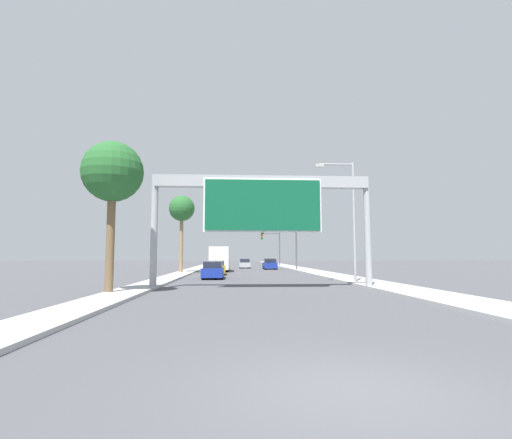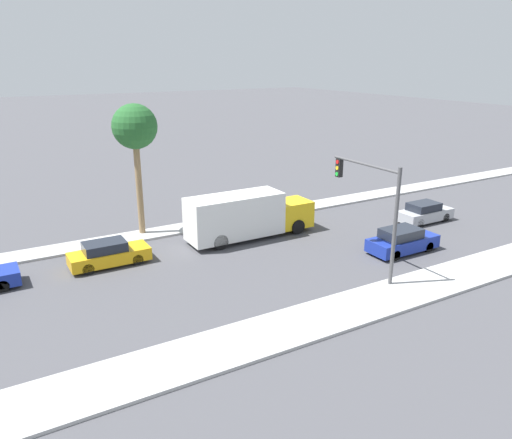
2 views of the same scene
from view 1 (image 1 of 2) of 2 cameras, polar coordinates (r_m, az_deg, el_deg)
The scene contains 14 objects.
ground_plane at distance 6.45m, azimuth 13.36°, elevation -22.76°, with size 300.00×300.00×0.00m, color #47474C.
sidewalk_right at distance 66.61m, azimuth 5.05°, elevation -6.80°, with size 3.00×120.00×0.15m.
median_strip_left at distance 66.17m, azimuth -8.01°, elevation -6.78°, with size 2.00×120.00×0.15m.
sign_gantry at distance 24.07m, azimuth 0.94°, elevation 2.83°, with size 13.31×0.73×6.80m.
car_mid_left at distance 63.96m, azimuth -1.63°, elevation -6.34°, with size 1.73×4.24×1.46m.
car_near_right at distance 41.92m, azimuth -5.64°, elevation -6.92°, with size 1.75×4.51×1.45m.
car_far_left at distance 34.80m, azimuth -6.15°, elevation -7.26°, with size 1.75×4.73×1.47m.
car_mid_center at distance 58.31m, azimuth 1.98°, elevation -6.41°, with size 1.86×4.54×1.54m.
truck_box_primary at distance 50.99m, azimuth -5.19°, elevation -5.63°, with size 2.32×8.80×3.05m.
traffic_light_near_intersection at distance 54.39m, azimuth 4.09°, elevation -2.68°, with size 5.10×0.32×6.37m.
traffic_light_mid_block at distance 74.30m, azimuth 2.53°, elevation -3.44°, with size 3.68×0.32×6.38m.
palm_tree_foreground at distance 22.06m, azimuth -19.81°, elevation 6.18°, with size 3.14×3.14×7.88m.
palm_tree_background at distance 45.86m, azimuth -10.55°, elevation 1.35°, with size 2.89×2.89×8.75m.
street_lamp_right at distance 29.27m, azimuth 13.13°, elevation 1.20°, with size 2.84×0.28×8.68m.
Camera 1 is at (-1.70, -5.91, 1.96)m, focal length 28.00 mm.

